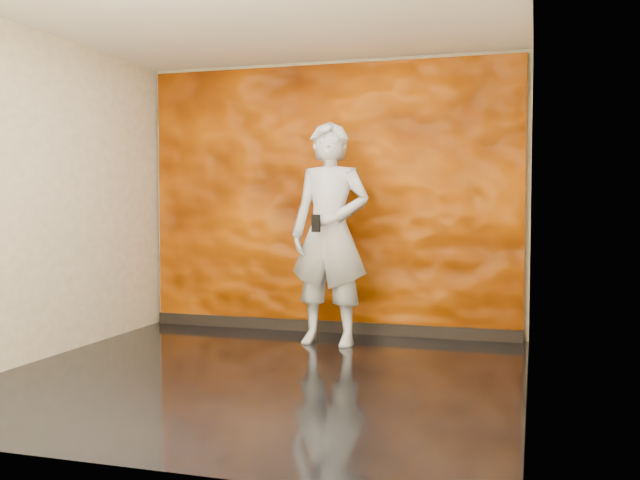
% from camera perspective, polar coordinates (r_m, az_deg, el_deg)
% --- Properties ---
extents(room, '(4.02, 4.02, 2.81)m').
position_cam_1_polar(room, '(5.51, -4.92, 3.58)').
color(room, black).
rests_on(room, ground).
extents(feature_wall, '(3.90, 0.06, 2.75)m').
position_cam_1_polar(feature_wall, '(7.36, 0.74, 3.29)').
color(feature_wall, '#D65C00').
rests_on(feature_wall, ground).
extents(baseboard, '(3.90, 0.04, 0.12)m').
position_cam_1_polar(baseboard, '(7.44, 0.64, -6.93)').
color(baseboard, black).
rests_on(baseboard, ground).
extents(man, '(0.80, 0.55, 2.10)m').
position_cam_1_polar(man, '(6.73, 0.80, 0.51)').
color(man, '#91959E').
rests_on(man, ground).
extents(phone, '(0.09, 0.03, 0.16)m').
position_cam_1_polar(phone, '(6.46, -0.33, 1.35)').
color(phone, black).
rests_on(phone, man).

